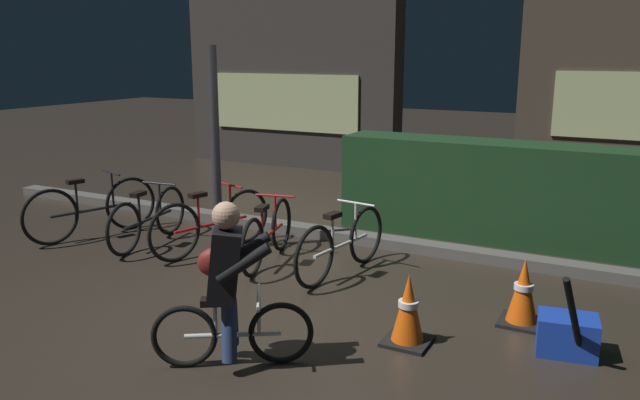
{
  "coord_description": "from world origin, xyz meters",
  "views": [
    {
      "loc": [
        2.86,
        -4.52,
        2.26
      ],
      "look_at": [
        0.2,
        0.6,
        0.9
      ],
      "focal_mm": 35.33,
      "sensor_mm": 36.0,
      "label": 1
    }
  ],
  "objects_px": {
    "parked_bike_right_mid": "(342,244)",
    "traffic_cone_far": "(523,293)",
    "parked_bike_center_left": "(212,223)",
    "closed_umbrella": "(574,320)",
    "blue_crate": "(567,335)",
    "street_post": "(216,151)",
    "cyclist": "(228,284)",
    "parked_bike_center_right": "(268,234)",
    "parked_bike_left_mid": "(148,218)",
    "traffic_cone_near": "(408,310)",
    "parked_bike_leftmost": "(92,209)"
  },
  "relations": [
    {
      "from": "parked_bike_right_mid",
      "to": "traffic_cone_far",
      "type": "bearing_deg",
      "value": -93.12
    },
    {
      "from": "parked_bike_center_left",
      "to": "traffic_cone_far",
      "type": "xyz_separation_m",
      "value": [
        3.54,
        -0.39,
        -0.06
      ]
    },
    {
      "from": "closed_umbrella",
      "to": "blue_crate",
      "type": "bearing_deg",
      "value": -149.56
    },
    {
      "from": "street_post",
      "to": "traffic_cone_far",
      "type": "relative_size",
      "value": 3.98
    },
    {
      "from": "parked_bike_right_mid",
      "to": "cyclist",
      "type": "relative_size",
      "value": 1.26
    },
    {
      "from": "parked_bike_center_left",
      "to": "parked_bike_center_right",
      "type": "relative_size",
      "value": 1.05
    },
    {
      "from": "street_post",
      "to": "blue_crate",
      "type": "relative_size",
      "value": 5.31
    },
    {
      "from": "parked_bike_center_left",
      "to": "parked_bike_center_right",
      "type": "bearing_deg",
      "value": -73.62
    },
    {
      "from": "parked_bike_left_mid",
      "to": "traffic_cone_near",
      "type": "height_order",
      "value": "parked_bike_left_mid"
    },
    {
      "from": "traffic_cone_near",
      "to": "parked_bike_left_mid",
      "type": "bearing_deg",
      "value": 163.69
    },
    {
      "from": "street_post",
      "to": "parked_bike_right_mid",
      "type": "bearing_deg",
      "value": -3.95
    },
    {
      "from": "traffic_cone_near",
      "to": "blue_crate",
      "type": "relative_size",
      "value": 1.32
    },
    {
      "from": "cyclist",
      "to": "traffic_cone_near",
      "type": "bearing_deg",
      "value": 9.33
    },
    {
      "from": "blue_crate",
      "to": "closed_umbrella",
      "type": "distance_m",
      "value": 0.35
    },
    {
      "from": "street_post",
      "to": "parked_bike_left_mid",
      "type": "relative_size",
      "value": 1.52
    },
    {
      "from": "parked_bike_center_right",
      "to": "cyclist",
      "type": "relative_size",
      "value": 1.21
    },
    {
      "from": "street_post",
      "to": "parked_bike_right_mid",
      "type": "distance_m",
      "value": 1.85
    },
    {
      "from": "street_post",
      "to": "parked_bike_leftmost",
      "type": "height_order",
      "value": "street_post"
    },
    {
      "from": "parked_bike_left_mid",
      "to": "closed_umbrella",
      "type": "xyz_separation_m",
      "value": [
        4.86,
        -0.92,
        0.06
      ]
    },
    {
      "from": "parked_bike_center_right",
      "to": "blue_crate",
      "type": "distance_m",
      "value": 3.28
    },
    {
      "from": "parked_bike_left_mid",
      "to": "parked_bike_right_mid",
      "type": "bearing_deg",
      "value": -94.4
    },
    {
      "from": "street_post",
      "to": "traffic_cone_near",
      "type": "distance_m",
      "value": 3.21
    },
    {
      "from": "parked_bike_leftmost",
      "to": "blue_crate",
      "type": "xyz_separation_m",
      "value": [
        5.65,
        -0.6,
        -0.21
      ]
    },
    {
      "from": "parked_bike_center_left",
      "to": "traffic_cone_near",
      "type": "bearing_deg",
      "value": -95.43
    },
    {
      "from": "parked_bike_center_left",
      "to": "blue_crate",
      "type": "height_order",
      "value": "parked_bike_center_left"
    },
    {
      "from": "parked_bike_center_right",
      "to": "cyclist",
      "type": "bearing_deg",
      "value": -166.83
    },
    {
      "from": "street_post",
      "to": "parked_bike_center_right",
      "type": "xyz_separation_m",
      "value": [
        0.76,
        -0.13,
        -0.84
      ]
    },
    {
      "from": "parked_bike_leftmost",
      "to": "closed_umbrella",
      "type": "height_order",
      "value": "parked_bike_leftmost"
    },
    {
      "from": "parked_bike_center_right",
      "to": "blue_crate",
      "type": "height_order",
      "value": "parked_bike_center_right"
    },
    {
      "from": "street_post",
      "to": "parked_bike_leftmost",
      "type": "relative_size",
      "value": 1.43
    },
    {
      "from": "blue_crate",
      "to": "closed_umbrella",
      "type": "relative_size",
      "value": 0.52
    },
    {
      "from": "traffic_cone_far",
      "to": "blue_crate",
      "type": "height_order",
      "value": "traffic_cone_far"
    },
    {
      "from": "cyclist",
      "to": "closed_umbrella",
      "type": "xyz_separation_m",
      "value": [
        2.25,
        1.08,
        -0.25
      ]
    },
    {
      "from": "parked_bike_left_mid",
      "to": "cyclist",
      "type": "bearing_deg",
      "value": -134.6
    },
    {
      "from": "closed_umbrella",
      "to": "parked_bike_leftmost",
      "type": "bearing_deg",
      "value": -80.99
    },
    {
      "from": "parked_bike_left_mid",
      "to": "traffic_cone_far",
      "type": "relative_size",
      "value": 2.62
    },
    {
      "from": "parked_bike_center_right",
      "to": "closed_umbrella",
      "type": "distance_m",
      "value": 3.4
    },
    {
      "from": "parked_bike_right_mid",
      "to": "blue_crate",
      "type": "xyz_separation_m",
      "value": [
        2.29,
        -0.79,
        -0.18
      ]
    },
    {
      "from": "parked_bike_left_mid",
      "to": "traffic_cone_far",
      "type": "distance_m",
      "value": 4.4
    },
    {
      "from": "parked_bike_leftmost",
      "to": "cyclist",
      "type": "xyz_separation_m",
      "value": [
        3.45,
        -1.93,
        0.27
      ]
    },
    {
      "from": "parked_bike_right_mid",
      "to": "blue_crate",
      "type": "bearing_deg",
      "value": -100.29
    },
    {
      "from": "street_post",
      "to": "cyclist",
      "type": "xyz_separation_m",
      "value": [
        1.74,
        -2.23,
        -0.54
      ]
    },
    {
      "from": "parked_bike_left_mid",
      "to": "parked_bike_center_left",
      "type": "height_order",
      "value": "parked_bike_center_left"
    },
    {
      "from": "parked_bike_center_left",
      "to": "traffic_cone_far",
      "type": "bearing_deg",
      "value": -78.82
    },
    {
      "from": "parked_bike_center_left",
      "to": "cyclist",
      "type": "xyz_separation_m",
      "value": [
        1.75,
        -2.11,
        0.28
      ]
    },
    {
      "from": "parked_bike_right_mid",
      "to": "traffic_cone_near",
      "type": "distance_m",
      "value": 1.65
    },
    {
      "from": "street_post",
      "to": "parked_bike_center_left",
      "type": "height_order",
      "value": "street_post"
    },
    {
      "from": "parked_bike_center_right",
      "to": "street_post",
      "type": "bearing_deg",
      "value": 68.24
    },
    {
      "from": "parked_bike_leftmost",
      "to": "parked_bike_center_right",
      "type": "bearing_deg",
      "value": -66.87
    },
    {
      "from": "parked_bike_leftmost",
      "to": "traffic_cone_near",
      "type": "relative_size",
      "value": 2.82
    }
  ]
}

